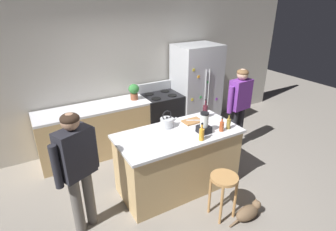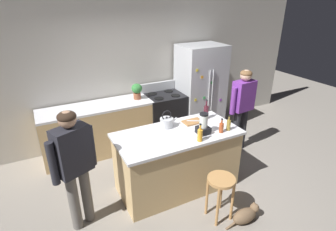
# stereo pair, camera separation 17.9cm
# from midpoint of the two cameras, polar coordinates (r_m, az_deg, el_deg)

# --- Properties ---
(ground_plane) EXTENTS (14.00, 14.00, 0.00)m
(ground_plane) POSITION_cam_midpoint_polar(r_m,az_deg,el_deg) (4.36, 0.82, -14.63)
(ground_plane) COLOR gray
(back_wall) EXTENTS (8.00, 0.10, 2.70)m
(back_wall) POSITION_cam_midpoint_polar(r_m,az_deg,el_deg) (5.35, -9.97, 8.82)
(back_wall) COLOR #BCB7AD
(back_wall) RESTS_ON ground_plane
(kitchen_island) EXTENTS (1.80, 0.87, 0.94)m
(kitchen_island) POSITION_cam_midpoint_polar(r_m,az_deg,el_deg) (4.08, 0.86, -9.46)
(kitchen_island) COLOR tan
(kitchen_island) RESTS_ON ground_plane
(back_counter_run) EXTENTS (2.00, 0.64, 0.94)m
(back_counter_run) POSITION_cam_midpoint_polar(r_m,az_deg,el_deg) (5.09, -16.06, -3.24)
(back_counter_run) COLOR tan
(back_counter_run) RESTS_ON ground_plane
(refrigerator) EXTENTS (0.90, 0.73, 1.85)m
(refrigerator) POSITION_cam_midpoint_polar(r_m,az_deg,el_deg) (5.71, 5.08, 5.61)
(refrigerator) COLOR #B7BABF
(refrigerator) RESTS_ON ground_plane
(stove_range) EXTENTS (0.76, 0.65, 1.12)m
(stove_range) POSITION_cam_midpoint_polar(r_m,az_deg,el_deg) (5.48, -2.48, -0.13)
(stove_range) COLOR black
(stove_range) RESTS_ON ground_plane
(person_by_island_left) EXTENTS (0.58, 0.36, 1.60)m
(person_by_island_left) POSITION_cam_midpoint_polar(r_m,az_deg,el_deg) (3.34, -20.29, -9.54)
(person_by_island_left) COLOR #66605B
(person_by_island_left) RESTS_ON ground_plane
(person_by_sink_right) EXTENTS (0.60, 0.26, 1.57)m
(person_by_sink_right) POSITION_cam_midpoint_polar(r_m,az_deg,el_deg) (5.07, 13.97, 2.81)
(person_by_sink_right) COLOR #26262B
(person_by_sink_right) RESTS_ON ground_plane
(bar_stool) EXTENTS (0.36, 0.36, 0.63)m
(bar_stool) POSITION_cam_midpoint_polar(r_m,az_deg,el_deg) (3.63, 10.33, -14.41)
(bar_stool) COLOR #B7844C
(bar_stool) RESTS_ON ground_plane
(cat) EXTENTS (0.52, 0.18, 0.26)m
(cat) POSITION_cam_midpoint_polar(r_m,az_deg,el_deg) (3.90, 15.39, -19.23)
(cat) COLOR brown
(cat) RESTS_ON ground_plane
(potted_plant) EXTENTS (0.20, 0.20, 0.30)m
(potted_plant) POSITION_cam_midpoint_polar(r_m,az_deg,el_deg) (5.06, -8.29, 5.23)
(potted_plant) COLOR brown
(potted_plant) RESTS_ON back_counter_run
(blender_appliance) EXTENTS (0.17, 0.17, 0.31)m
(blender_appliance) POSITION_cam_midpoint_polar(r_m,az_deg,el_deg) (3.81, 6.36, -1.90)
(blender_appliance) COLOR black
(blender_appliance) RESTS_ON kitchen_island
(bottle_wine) EXTENTS (0.08, 0.08, 0.32)m
(bottle_wine) POSITION_cam_midpoint_polar(r_m,az_deg,el_deg) (4.29, 6.73, 0.95)
(bottle_wine) COLOR #471923
(bottle_wine) RESTS_ON kitchen_island
(bottle_vinegar) EXTENTS (0.06, 0.06, 0.24)m
(bottle_vinegar) POSITION_cam_midpoint_polar(r_m,az_deg,el_deg) (3.99, 11.52, -1.67)
(bottle_vinegar) COLOR olive
(bottle_vinegar) RESTS_ON kitchen_island
(bottle_cooking_sauce) EXTENTS (0.06, 0.06, 0.22)m
(bottle_cooking_sauce) POSITION_cam_midpoint_polar(r_m,az_deg,el_deg) (3.91, 10.08, -2.27)
(bottle_cooking_sauce) COLOR #B24C26
(bottle_cooking_sauce) RESTS_ON kitchen_island
(bottle_soda) EXTENTS (0.07, 0.07, 0.26)m
(bottle_soda) POSITION_cam_midpoint_polar(r_m,az_deg,el_deg) (3.62, 5.77, -3.95)
(bottle_soda) COLOR orange
(bottle_soda) RESTS_ON kitchen_island
(tea_kettle) EXTENTS (0.28, 0.20, 0.27)m
(tea_kettle) POSITION_cam_midpoint_polar(r_m,az_deg,el_deg) (3.97, -1.49, -1.45)
(tea_kettle) COLOR #B7BABF
(tea_kettle) RESTS_ON kitchen_island
(cutting_board) EXTENTS (0.30, 0.20, 0.02)m
(cutting_board) POSITION_cam_midpoint_polar(r_m,az_deg,el_deg) (4.17, 3.98, -1.24)
(cutting_board) COLOR #9E6B3D
(cutting_board) RESTS_ON kitchen_island
(chef_knife) EXTENTS (0.21, 0.14, 0.01)m
(chef_knife) POSITION_cam_midpoint_polar(r_m,az_deg,el_deg) (4.17, 4.21, -1.02)
(chef_knife) COLOR #B7BABF
(chef_knife) RESTS_ON cutting_board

